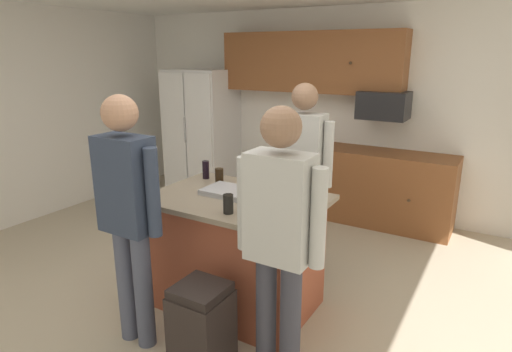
% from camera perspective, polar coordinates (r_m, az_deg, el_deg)
% --- Properties ---
extents(floor, '(7.04, 7.04, 0.00)m').
position_cam_1_polar(floor, '(3.84, -4.68, -16.24)').
color(floor, '#B7A88E').
rests_on(floor, ground).
extents(back_wall, '(6.40, 0.10, 2.60)m').
position_cam_1_polar(back_wall, '(5.80, 11.37, 8.34)').
color(back_wall, white).
rests_on(back_wall, ground).
extents(cabinet_run_upper, '(2.40, 0.38, 0.75)m').
position_cam_1_polar(cabinet_run_upper, '(5.72, 7.12, 14.70)').
color(cabinet_run_upper, brown).
extents(cabinet_run_lower, '(1.80, 0.63, 0.90)m').
position_cam_1_polar(cabinet_run_lower, '(5.51, 15.63, -1.42)').
color(cabinet_run_lower, brown).
rests_on(cabinet_run_lower, ground).
extents(refrigerator, '(0.91, 0.76, 1.81)m').
position_cam_1_polar(refrigerator, '(6.46, -7.16, 5.75)').
color(refrigerator, white).
rests_on(refrigerator, ground).
extents(microwave_over_range, '(0.56, 0.40, 0.32)m').
position_cam_1_polar(microwave_over_range, '(5.32, 16.50, 8.96)').
color(microwave_over_range, black).
extents(kitchen_island, '(1.35, 0.95, 0.95)m').
position_cam_1_polar(kitchen_island, '(3.57, -2.50, -9.96)').
color(kitchen_island, '#9E4C33').
rests_on(kitchen_island, ground).
extents(person_elder_center, '(0.57, 0.24, 1.79)m').
position_cam_1_polar(person_elder_center, '(3.96, 6.19, 1.30)').
color(person_elder_center, '#4C5166').
rests_on(person_elder_center, ground).
extents(person_guest_right, '(0.57, 0.24, 1.79)m').
position_cam_1_polar(person_guest_right, '(3.04, -16.57, -3.86)').
color(person_guest_right, '#4C5166').
rests_on(person_guest_right, ground).
extents(person_guest_left, '(0.57, 0.23, 1.77)m').
position_cam_1_polar(person_guest_left, '(2.55, 3.10, -7.47)').
color(person_guest_left, '#383842').
rests_on(person_guest_left, ground).
extents(tumbler_amber, '(0.06, 0.06, 0.17)m').
position_cam_1_polar(tumbler_amber, '(3.54, 2.14, -0.58)').
color(tumbler_amber, black).
rests_on(tumbler_amber, kitchen_island).
extents(glass_dark_ale, '(0.07, 0.07, 0.13)m').
position_cam_1_polar(glass_dark_ale, '(3.75, -4.88, 0.04)').
color(glass_dark_ale, black).
rests_on(glass_dark_ale, kitchen_island).
extents(glass_short_whisky, '(0.07, 0.07, 0.14)m').
position_cam_1_polar(glass_short_whisky, '(3.04, -3.69, -3.70)').
color(glass_short_whisky, black).
rests_on(glass_short_whisky, kitchen_island).
extents(glass_pilsner, '(0.06, 0.06, 0.16)m').
position_cam_1_polar(glass_pilsner, '(3.89, -6.65, 0.83)').
color(glass_pilsner, black).
rests_on(glass_pilsner, kitchen_island).
extents(mug_blue_stoneware, '(0.12, 0.08, 0.10)m').
position_cam_1_polar(mug_blue_stoneware, '(3.30, 1.55, -2.39)').
color(mug_blue_stoneware, white).
rests_on(mug_blue_stoneware, kitchen_island).
extents(serving_tray, '(0.44, 0.30, 0.04)m').
position_cam_1_polar(serving_tray, '(3.46, -3.30, -2.10)').
color(serving_tray, '#B7B7BC').
rests_on(serving_tray, kitchen_island).
extents(trash_bin, '(0.34, 0.34, 0.61)m').
position_cam_1_polar(trash_bin, '(3.03, -7.16, -19.26)').
color(trash_bin, black).
rests_on(trash_bin, ground).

